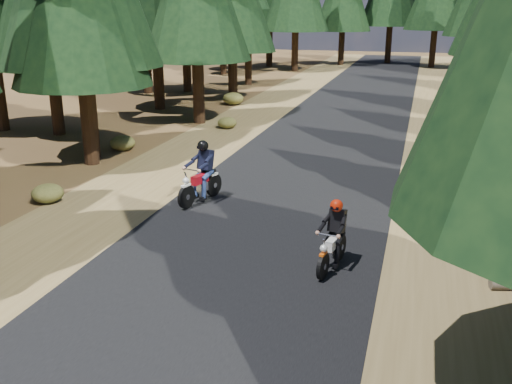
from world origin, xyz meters
The scene contains 7 objects.
ground centered at (0.00, 0.00, 0.00)m, with size 120.00×120.00×0.00m, color #453218.
road centered at (0.00, 5.00, 0.01)m, with size 6.00×100.00×0.01m, color black.
shoulder_l centered at (-4.60, 5.00, 0.00)m, with size 3.20×100.00×0.01m, color brown.
shoulder_r centered at (4.60, 5.00, 0.00)m, with size 3.20×100.00×0.01m, color brown.
understory_shrubs centered at (-1.80, 7.82, 0.27)m, with size 14.68×29.10×0.68m.
rider_lead centered at (1.99, 0.26, 0.49)m, with size 0.78×1.70×1.46m.
rider_follow centered at (-2.16, 3.44, 0.57)m, with size 1.07×2.00×1.71m.
Camera 1 is at (3.49, -10.47, 5.19)m, focal length 40.00 mm.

